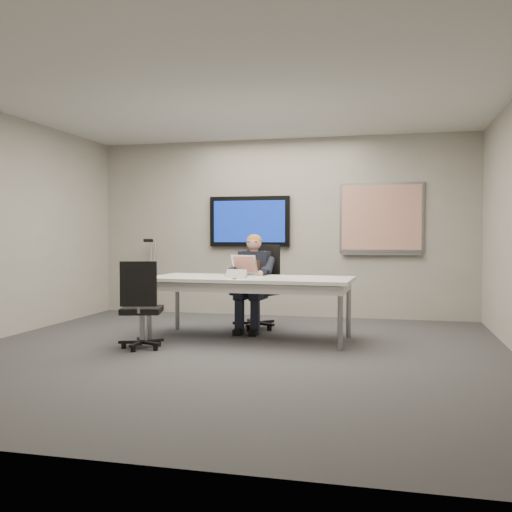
% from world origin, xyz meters
% --- Properties ---
extents(floor, '(6.00, 6.00, 0.02)m').
position_xyz_m(floor, '(0.00, 0.00, 0.00)').
color(floor, '#373739').
rests_on(floor, ground).
extents(ceiling, '(6.00, 6.00, 0.02)m').
position_xyz_m(ceiling, '(0.00, 0.00, 2.80)').
color(ceiling, silver).
rests_on(ceiling, wall_back).
extents(wall_back, '(6.00, 0.02, 2.80)m').
position_xyz_m(wall_back, '(0.00, 3.00, 1.40)').
color(wall_back, '#9B948C').
rests_on(wall_back, ground).
extents(wall_front, '(6.00, 0.02, 2.80)m').
position_xyz_m(wall_front, '(0.00, -3.00, 1.40)').
color(wall_front, '#9B948C').
rests_on(wall_front, ground).
extents(conference_table, '(2.51, 1.11, 0.76)m').
position_xyz_m(conference_table, '(0.02, 0.90, 0.68)').
color(conference_table, white).
rests_on(conference_table, ground).
extents(tv_display, '(1.30, 0.09, 0.80)m').
position_xyz_m(tv_display, '(-0.50, 2.95, 1.50)').
color(tv_display, black).
rests_on(tv_display, wall_back).
extents(whiteboard, '(1.25, 0.08, 1.10)m').
position_xyz_m(whiteboard, '(1.55, 2.97, 1.53)').
color(whiteboard, gray).
rests_on(whiteboard, wall_back).
extents(office_chair_far, '(0.72, 0.72, 1.15)m').
position_xyz_m(office_chair_far, '(-0.08, 1.69, 0.36)').
color(office_chair_far, black).
rests_on(office_chair_far, ground).
extents(office_chair_near, '(0.58, 0.58, 0.99)m').
position_xyz_m(office_chair_near, '(-1.02, -0.00, 0.31)').
color(office_chair_near, black).
rests_on(office_chair_near, ground).
extents(seated_person, '(0.42, 0.73, 1.29)m').
position_xyz_m(seated_person, '(-0.10, 1.44, 0.52)').
color(seated_person, '#1D2130').
rests_on(seated_person, office_chair_far).
extents(crutch, '(0.29, 0.54, 1.28)m').
position_xyz_m(crutch, '(-2.13, 2.81, 0.63)').
color(crutch, '#A4A6AB').
rests_on(crutch, ground).
extents(laptop, '(0.43, 0.44, 0.26)m').
position_xyz_m(laptop, '(-0.15, 1.16, 0.83)').
color(laptop, silver).
rests_on(laptop, conference_table).
extents(name_tent, '(0.27, 0.13, 0.11)m').
position_xyz_m(name_tent, '(-0.11, 0.73, 0.82)').
color(name_tent, silver).
rests_on(name_tent, conference_table).
extents(pen, '(0.01, 0.15, 0.01)m').
position_xyz_m(pen, '(-0.08, 0.55, 0.77)').
color(pen, black).
rests_on(pen, conference_table).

